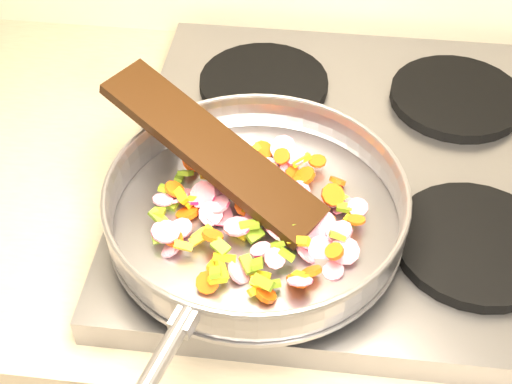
# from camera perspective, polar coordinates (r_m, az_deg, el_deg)

# --- Properties ---
(cooktop) EXTENTS (0.60, 0.60, 0.04)m
(cooktop) POSITION_cam_1_polar(r_m,az_deg,el_deg) (0.97, 7.91, 1.79)
(cooktop) COLOR #939399
(cooktop) RESTS_ON counter_top
(grate_fl) EXTENTS (0.19, 0.19, 0.02)m
(grate_fl) POSITION_cam_1_polar(r_m,az_deg,el_deg) (0.86, -1.47, -2.46)
(grate_fl) COLOR black
(grate_fl) RESTS_ON cooktop
(grate_fr) EXTENTS (0.19, 0.19, 0.02)m
(grate_fr) POSITION_cam_1_polar(r_m,az_deg,el_deg) (0.87, 17.09, -3.98)
(grate_fr) COLOR black
(grate_fr) RESTS_ON cooktop
(grate_bl) EXTENTS (0.19, 0.19, 0.02)m
(grate_bl) POSITION_cam_1_polar(r_m,az_deg,el_deg) (1.06, 0.62, 8.69)
(grate_bl) COLOR black
(grate_bl) RESTS_ON cooktop
(grate_br) EXTENTS (0.19, 0.19, 0.02)m
(grate_br) POSITION_cam_1_polar(r_m,az_deg,el_deg) (1.08, 15.73, 7.31)
(grate_br) COLOR black
(grate_br) RESTS_ON cooktop
(saute_pan) EXTENTS (0.39, 0.55, 0.06)m
(saute_pan) POSITION_cam_1_polar(r_m,az_deg,el_deg) (0.82, -0.05, -1.03)
(saute_pan) COLOR #9E9EA5
(saute_pan) RESTS_ON grate_fl
(vegetable_heap) EXTENTS (0.26, 0.26, 0.05)m
(vegetable_heap) POSITION_cam_1_polar(r_m,az_deg,el_deg) (0.83, 0.23, -1.66)
(vegetable_heap) COLOR #628C18
(vegetable_heap) RESTS_ON saute_pan
(wooden_spatula) EXTENTS (0.29, 0.21, 0.10)m
(wooden_spatula) POSITION_cam_1_polar(r_m,az_deg,el_deg) (0.84, -3.49, 3.42)
(wooden_spatula) COLOR black
(wooden_spatula) RESTS_ON saute_pan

